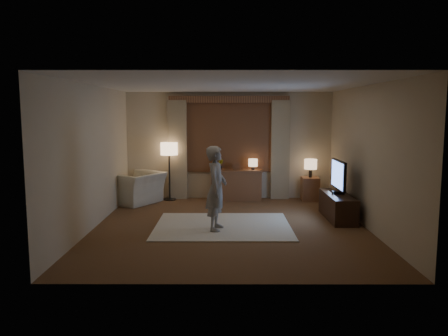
{
  "coord_description": "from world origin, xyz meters",
  "views": [
    {
      "loc": [
        -0.09,
        -7.92,
        2.11
      ],
      "look_at": [
        -0.11,
        0.6,
        1.02
      ],
      "focal_mm": 35.0,
      "sensor_mm": 36.0,
      "label": 1
    }
  ],
  "objects_px": {
    "armchair": "(137,188)",
    "person": "(216,188)",
    "sideboard": "(236,186)",
    "side_table": "(310,189)",
    "tv_stand": "(338,206)"
  },
  "relations": [
    {
      "from": "sideboard",
      "to": "armchair",
      "type": "xyz_separation_m",
      "value": [
        -2.33,
        -0.39,
        0.01
      ]
    },
    {
      "from": "armchair",
      "to": "tv_stand",
      "type": "bearing_deg",
      "value": 102.05
    },
    {
      "from": "side_table",
      "to": "tv_stand",
      "type": "bearing_deg",
      "value": -83.98
    },
    {
      "from": "sideboard",
      "to": "tv_stand",
      "type": "relative_size",
      "value": 0.86
    },
    {
      "from": "sideboard",
      "to": "person",
      "type": "bearing_deg",
      "value": -98.74
    },
    {
      "from": "person",
      "to": "tv_stand",
      "type": "bearing_deg",
      "value": -60.26
    },
    {
      "from": "sideboard",
      "to": "side_table",
      "type": "relative_size",
      "value": 2.14
    },
    {
      "from": "sideboard",
      "to": "person",
      "type": "xyz_separation_m",
      "value": [
        -0.43,
        -2.78,
        0.42
      ]
    },
    {
      "from": "armchair",
      "to": "person",
      "type": "height_order",
      "value": "person"
    },
    {
      "from": "armchair",
      "to": "tv_stand",
      "type": "relative_size",
      "value": 0.79
    },
    {
      "from": "armchair",
      "to": "tv_stand",
      "type": "distance_m",
      "value": 4.56
    },
    {
      "from": "sideboard",
      "to": "side_table",
      "type": "height_order",
      "value": "sideboard"
    },
    {
      "from": "armchair",
      "to": "person",
      "type": "xyz_separation_m",
      "value": [
        1.9,
        -2.39,
        0.41
      ]
    },
    {
      "from": "tv_stand",
      "to": "person",
      "type": "relative_size",
      "value": 0.93
    },
    {
      "from": "person",
      "to": "side_table",
      "type": "bearing_deg",
      "value": -29.36
    }
  ]
}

